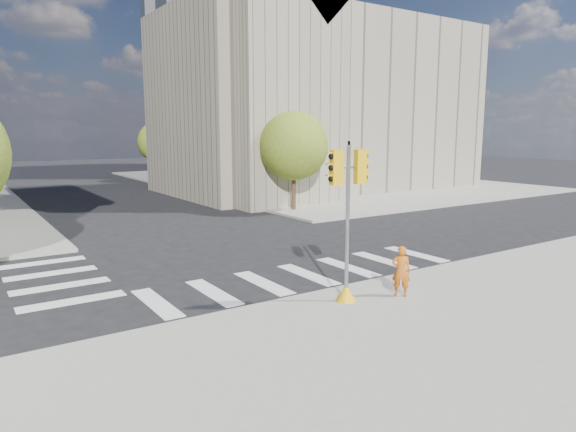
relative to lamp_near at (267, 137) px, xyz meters
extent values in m
plane|color=black|center=(-8.00, -14.00, -4.58)|extent=(160.00, 160.00, 0.00)
cube|color=gray|center=(-8.00, -25.00, -4.50)|extent=(30.00, 14.00, 0.15)
cube|color=gray|center=(12.00, 12.00, -4.50)|extent=(28.00, 40.00, 0.15)
cube|color=gray|center=(9.00, 6.00, 2.42)|extent=(26.00, 14.00, 14.00)
cube|color=gray|center=(1.00, 1.00, 2.42)|extent=(8.00, 8.00, 14.00)
cube|color=#9EA0A3|center=(14.00, 28.00, 10.42)|extent=(20.00, 18.00, 30.00)
cylinder|color=#382616|center=(-0.50, -4.00, -3.39)|extent=(0.28, 0.28, 2.38)
sphere|color=#316F1F|center=(-0.50, -4.00, -0.52)|extent=(4.20, 4.20, 4.20)
cylinder|color=#382616|center=(-0.50, 8.00, -3.32)|extent=(0.28, 0.28, 2.52)
sphere|color=#316F1F|center=(-0.50, 8.00, -0.22)|extent=(4.60, 4.60, 4.60)
cylinder|color=#382616|center=(-0.50, 20.00, -3.44)|extent=(0.28, 0.28, 2.27)
sphere|color=#316F1F|center=(-0.50, 20.00, -0.70)|extent=(4.00, 4.00, 4.00)
cylinder|color=black|center=(0.00, 0.00, -0.43)|extent=(0.12, 0.12, 8.00)
cube|color=black|center=(0.00, 0.00, 3.57)|extent=(0.35, 0.18, 0.22)
cylinder|color=black|center=(0.00, 14.00, -0.43)|extent=(0.12, 0.12, 8.00)
cube|color=black|center=(0.00, 14.00, 3.57)|extent=(0.35, 0.18, 0.22)
cone|color=#E7AA0C|center=(-9.08, -19.22, -4.18)|extent=(0.56, 0.56, 0.50)
cylinder|color=gray|center=(-9.08, -19.22, -2.23)|extent=(0.11, 0.11, 4.40)
cylinder|color=black|center=(-9.08, -19.22, 0.02)|extent=(0.07, 0.07, 0.12)
cylinder|color=gray|center=(-9.08, -19.22, -0.63)|extent=(0.90, 0.20, 0.06)
cube|color=#E7AA0C|center=(-9.45, -19.17, -0.63)|extent=(0.33, 0.26, 0.95)
cube|color=#E7AA0C|center=(-8.70, -19.28, -0.63)|extent=(0.33, 0.26, 0.95)
imported|color=#C65B12|center=(-7.44, -19.74, -3.68)|extent=(0.63, 0.65, 1.50)
camera|label=1|loc=(-18.22, -29.98, 0.34)|focal=32.00mm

